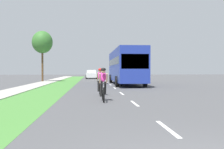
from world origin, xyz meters
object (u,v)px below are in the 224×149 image
cyclist_trailing (100,82)px  sedan_white (91,74)px  bus_blue (125,65)px  street_tree_near (42,42)px  cyclist_lead (103,84)px

cyclist_trailing → sedan_white: bearing=91.0°
bus_blue → street_tree_near: street_tree_near is taller
cyclist_trailing → street_tree_near: 19.35m
cyclist_lead → bus_blue: (2.93, 13.59, 1.17)m
bus_blue → cyclist_trailing: bearing=-105.2°
bus_blue → sedan_white: 18.13m
cyclist_trailing → bus_blue: size_ratio=0.15×
bus_blue → sedan_white: bus_blue is taller
cyclist_lead → cyclist_trailing: bearing=91.1°
cyclist_trailing → street_tree_near: (-6.73, 17.65, 4.19)m
cyclist_lead → street_tree_near: (-6.78, 20.24, 4.19)m
bus_blue → street_tree_near: size_ratio=1.80×
sedan_white → cyclist_trailing: bearing=-89.0°
bus_blue → sedan_white: (-3.49, 17.75, -1.21)m
cyclist_lead → sedan_white: cyclist_lead is taller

